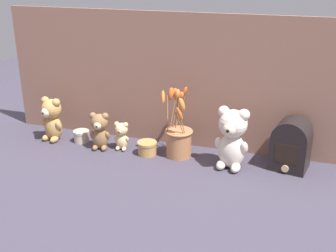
{
  "coord_description": "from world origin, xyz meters",
  "views": [
    {
      "loc": [
        0.54,
        -1.63,
        0.83
      ],
      "look_at": [
        0.0,
        0.02,
        0.14
      ],
      "focal_mm": 45.0,
      "sensor_mm": 36.0,
      "label": 1
    }
  ],
  "objects": [
    {
      "name": "teddy_bear_medium",
      "position": [
        -0.59,
        0.01,
        0.11
      ],
      "size": [
        0.12,
        0.11,
        0.22
      ],
      "color": "tan",
      "rests_on": "ground"
    },
    {
      "name": "teddy_bear_large",
      "position": [
        0.29,
        -0.01,
        0.14
      ],
      "size": [
        0.15,
        0.14,
        0.27
      ],
      "color": "beige",
      "rests_on": "ground"
    },
    {
      "name": "decorative_tin_tall",
      "position": [
        -0.45,
        0.04,
        0.03
      ],
      "size": [
        0.08,
        0.08,
        0.06
      ],
      "color": "beige",
      "rests_on": "ground"
    },
    {
      "name": "teddy_bear_tiny",
      "position": [
        -0.23,
        0.02,
        0.07
      ],
      "size": [
        0.07,
        0.07,
        0.14
      ],
      "color": "#DBBC84",
      "rests_on": "ground"
    },
    {
      "name": "vintage_radio",
      "position": [
        0.53,
        0.06,
        0.11
      ],
      "size": [
        0.17,
        0.15,
        0.22
      ],
      "color": "black",
      "rests_on": "ground"
    },
    {
      "name": "backdrop_wall",
      "position": [
        0.0,
        0.17,
        0.31
      ],
      "size": [
        1.72,
        0.02,
        0.62
      ],
      "color": "#845B4C",
      "rests_on": "ground"
    },
    {
      "name": "ground_plane",
      "position": [
        0.0,
        0.0,
        0.0
      ],
      "size": [
        4.0,
        4.0,
        0.0
      ],
      "primitive_type": "plane",
      "color": "#3D3847"
    },
    {
      "name": "decorative_tin_short",
      "position": [
        -0.09,
        -0.0,
        0.03
      ],
      "size": [
        0.09,
        0.09,
        0.06
      ],
      "color": "tan",
      "rests_on": "ground"
    },
    {
      "name": "flower_vase",
      "position": [
        0.05,
        0.03,
        0.09
      ],
      "size": [
        0.14,
        0.16,
        0.31
      ],
      "color": "#AD7047",
      "rests_on": "ground"
    },
    {
      "name": "teddy_bear_small",
      "position": [
        -0.33,
        -0.01,
        0.09
      ],
      "size": [
        0.1,
        0.09,
        0.18
      ],
      "color": "olive",
      "rests_on": "ground"
    }
  ]
}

